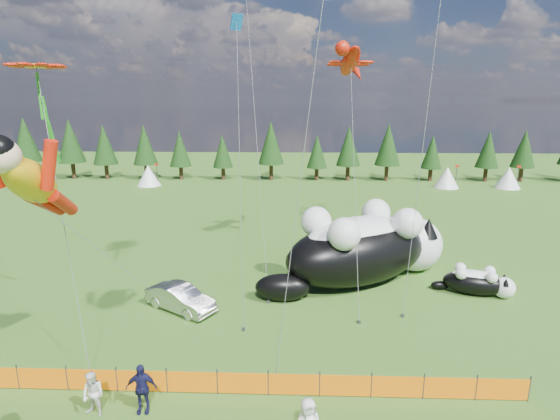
# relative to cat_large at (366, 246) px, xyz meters

# --- Properties ---
(ground) EXTENTS (160.00, 160.00, 0.00)m
(ground) POSITION_rel_cat_large_xyz_m (-6.49, -8.46, -2.33)
(ground) COLOR #123D0B
(ground) RESTS_ON ground
(safety_fence) EXTENTS (22.06, 0.06, 1.10)m
(safety_fence) POSITION_rel_cat_large_xyz_m (-6.49, -11.46, -1.82)
(safety_fence) COLOR #262626
(safety_fence) RESTS_ON ground
(tree_line) EXTENTS (90.00, 4.00, 8.00)m
(tree_line) POSITION_rel_cat_large_xyz_m (-6.49, 36.54, 1.67)
(tree_line) COLOR black
(tree_line) RESTS_ON ground
(festival_tents) EXTENTS (50.00, 3.20, 2.80)m
(festival_tents) POSITION_rel_cat_large_xyz_m (4.51, 31.54, -0.93)
(festival_tents) COLOR white
(festival_tents) RESTS_ON ground
(cat_large) EXTENTS (12.37, 9.19, 4.90)m
(cat_large) POSITION_rel_cat_large_xyz_m (0.00, 0.00, 0.00)
(cat_large) COLOR black
(cat_large) RESTS_ON ground
(cat_small) EXTENTS (4.58, 2.59, 1.69)m
(cat_small) POSITION_rel_cat_large_xyz_m (6.38, -1.79, -1.52)
(cat_small) COLOR black
(cat_small) RESTS_ON ground
(car) EXTENTS (4.36, 3.45, 1.39)m
(car) POSITION_rel_cat_large_xyz_m (-10.77, -4.44, -1.63)
(car) COLOR #B1B1B6
(car) RESTS_ON ground
(spectator_b) EXTENTS (0.96, 0.72, 1.74)m
(spectator_b) POSITION_rel_cat_large_xyz_m (-11.78, -12.82, -1.46)
(spectator_b) COLOR silver
(spectator_b) RESTS_ON ground
(spectator_c) EXTENTS (1.19, 0.68, 1.95)m
(spectator_c) POSITION_rel_cat_large_xyz_m (-10.09, -12.55, -1.35)
(spectator_c) COLOR #16163D
(spectator_c) RESTS_ON ground
(superhero_kite) EXTENTS (6.58, 8.14, 11.58)m
(superhero_kite) POSITION_rel_cat_large_xyz_m (-14.15, -10.94, 6.04)
(superhero_kite) COLOR #D9A30B
(superhero_kite) RESTS_ON ground
(gecko_kite) EXTENTS (3.55, 14.70, 17.80)m
(gecko_kite) POSITION_rel_cat_large_xyz_m (-0.79, 5.75, 11.55)
(gecko_kite) COLOR red
(gecko_kite) RESTS_ON ground
(flower_kite) EXTENTS (5.47, 7.05, 14.18)m
(flower_kite) POSITION_rel_cat_large_xyz_m (-16.68, -5.31, 10.32)
(flower_kite) COLOR red
(flower_kite) RESTS_ON ground
(diamond_kite_a) EXTENTS (1.13, 4.52, 16.07)m
(diamond_kite_a) POSITION_rel_cat_large_xyz_m (-7.55, -2.66, 12.21)
(diamond_kite_a) COLOR #0B5FB1
(diamond_kite_a) RESTS_ON ground
(diamond_kite_c) EXTENTS (2.33, 1.28, 15.82)m
(diamond_kite_c) POSITION_rel_cat_large_xyz_m (-3.61, -9.71, 12.05)
(diamond_kite_c) COLOR #0B5FB1
(diamond_kite_c) RESTS_ON ground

